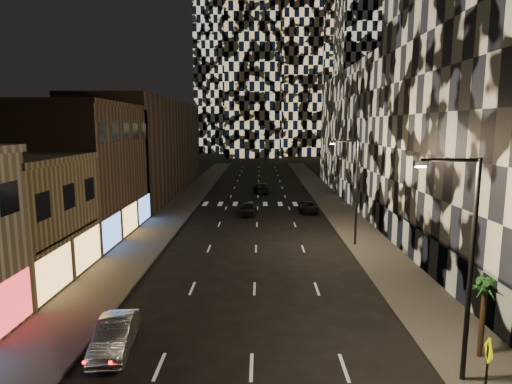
{
  "coord_description": "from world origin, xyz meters",
  "views": [
    {
      "loc": [
        0.38,
        -6.09,
        10.33
      ],
      "look_at": [
        0.08,
        21.76,
        6.0
      ],
      "focal_mm": 30.0,
      "sensor_mm": 36.0,
      "label": 1
    }
  ],
  "objects_px": {
    "car_dark_midlane": "(248,209)",
    "car_dark_oncoming": "(261,188)",
    "streetlight_near": "(466,255)",
    "palm_tree": "(485,292)",
    "car_dark_rightlane": "(308,207)",
    "streetlight_far": "(354,185)",
    "ped_sign": "(488,362)",
    "car_silver_parked": "(115,335)"
  },
  "relations": [
    {
      "from": "streetlight_near",
      "to": "car_dark_oncoming",
      "type": "relative_size",
      "value": 1.73
    },
    {
      "from": "car_dark_midlane",
      "to": "car_dark_rightlane",
      "type": "xyz_separation_m",
      "value": [
        7.18,
        1.86,
        -0.13
      ]
    },
    {
      "from": "car_silver_parked",
      "to": "palm_tree",
      "type": "xyz_separation_m",
      "value": [
        16.53,
        -0.6,
        2.42
      ]
    },
    {
      "from": "streetlight_near",
      "to": "streetlight_far",
      "type": "distance_m",
      "value": 20.0
    },
    {
      "from": "car_dark_rightlane",
      "to": "ped_sign",
      "type": "xyz_separation_m",
      "value": [
        2.14,
        -36.85,
        1.56
      ]
    },
    {
      "from": "streetlight_far",
      "to": "ped_sign",
      "type": "distance_m",
      "value": 22.46
    },
    {
      "from": "car_silver_parked",
      "to": "ped_sign",
      "type": "relative_size",
      "value": 1.5
    },
    {
      "from": "streetlight_near",
      "to": "ped_sign",
      "type": "xyz_separation_m",
      "value": [
        -0.06,
        -2.23,
        -3.17
      ]
    },
    {
      "from": "streetlight_near",
      "to": "car_dark_rightlane",
      "type": "bearing_deg",
      "value": 93.64
    },
    {
      "from": "streetlight_far",
      "to": "car_dark_oncoming",
      "type": "relative_size",
      "value": 1.73
    },
    {
      "from": "car_dark_oncoming",
      "to": "palm_tree",
      "type": "bearing_deg",
      "value": 94.75
    },
    {
      "from": "palm_tree",
      "to": "car_dark_midlane",
      "type": "bearing_deg",
      "value": 109.86
    },
    {
      "from": "car_dark_midlane",
      "to": "car_dark_oncoming",
      "type": "relative_size",
      "value": 0.85
    },
    {
      "from": "streetlight_near",
      "to": "palm_tree",
      "type": "bearing_deg",
      "value": 43.9
    },
    {
      "from": "car_silver_parked",
      "to": "car_dark_midlane",
      "type": "bearing_deg",
      "value": 73.77
    },
    {
      "from": "car_dark_midlane",
      "to": "palm_tree",
      "type": "distance_m",
      "value": 33.06
    },
    {
      "from": "car_silver_parked",
      "to": "car_dark_rightlane",
      "type": "relative_size",
      "value": 0.99
    },
    {
      "from": "car_dark_rightlane",
      "to": "car_silver_parked",
      "type": "bearing_deg",
      "value": -111.4
    },
    {
      "from": "streetlight_near",
      "to": "palm_tree",
      "type": "xyz_separation_m",
      "value": [
        1.82,
        1.75,
        -2.2
      ]
    },
    {
      "from": "car_dark_midlane",
      "to": "car_dark_oncoming",
      "type": "distance_m",
      "value": 17.26
    },
    {
      "from": "streetlight_near",
      "to": "streetlight_far",
      "type": "xyz_separation_m",
      "value": [
        0.0,
        20.0,
        0.0
      ]
    },
    {
      "from": "car_silver_parked",
      "to": "ped_sign",
      "type": "distance_m",
      "value": 15.42
    },
    {
      "from": "palm_tree",
      "to": "car_dark_rightlane",
      "type": "bearing_deg",
      "value": 96.98
    },
    {
      "from": "car_dark_midlane",
      "to": "car_dark_oncoming",
      "type": "bearing_deg",
      "value": 90.46
    },
    {
      "from": "ped_sign",
      "to": "palm_tree",
      "type": "distance_m",
      "value": 4.51
    },
    {
      "from": "streetlight_far",
      "to": "palm_tree",
      "type": "bearing_deg",
      "value": -84.3
    },
    {
      "from": "car_dark_oncoming",
      "to": "palm_tree",
      "type": "relative_size",
      "value": 1.43
    },
    {
      "from": "streetlight_near",
      "to": "palm_tree",
      "type": "distance_m",
      "value": 3.35
    },
    {
      "from": "car_silver_parked",
      "to": "car_dark_rightlane",
      "type": "height_order",
      "value": "car_silver_parked"
    },
    {
      "from": "palm_tree",
      "to": "ped_sign",
      "type": "bearing_deg",
      "value": -115.24
    },
    {
      "from": "streetlight_near",
      "to": "car_dark_rightlane",
      "type": "relative_size",
      "value": 2.0
    },
    {
      "from": "car_silver_parked",
      "to": "car_dark_oncoming",
      "type": "height_order",
      "value": "car_dark_oncoming"
    },
    {
      "from": "streetlight_far",
      "to": "ped_sign",
      "type": "relative_size",
      "value": 3.05
    },
    {
      "from": "car_dark_midlane",
      "to": "palm_tree",
      "type": "bearing_deg",
      "value": -64.62
    },
    {
      "from": "car_dark_oncoming",
      "to": "palm_tree",
      "type": "distance_m",
      "value": 49.23
    },
    {
      "from": "car_silver_parked",
      "to": "car_dark_midlane",
      "type": "height_order",
      "value": "car_dark_midlane"
    },
    {
      "from": "car_dark_midlane",
      "to": "ped_sign",
      "type": "height_order",
      "value": "ped_sign"
    },
    {
      "from": "streetlight_near",
      "to": "car_dark_midlane",
      "type": "bearing_deg",
      "value": 105.97
    },
    {
      "from": "car_dark_rightlane",
      "to": "palm_tree",
      "type": "distance_m",
      "value": 33.21
    },
    {
      "from": "car_silver_parked",
      "to": "car_dark_oncoming",
      "type": "relative_size",
      "value": 0.85
    },
    {
      "from": "car_dark_midlane",
      "to": "car_dark_oncoming",
      "type": "height_order",
      "value": "car_dark_oncoming"
    },
    {
      "from": "streetlight_far",
      "to": "car_dark_rightlane",
      "type": "distance_m",
      "value": 15.53
    }
  ]
}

